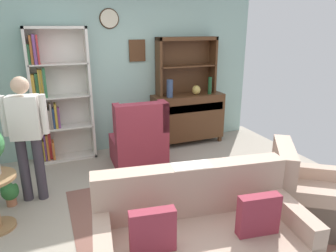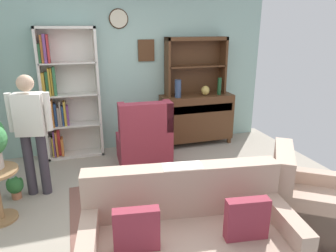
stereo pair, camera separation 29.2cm
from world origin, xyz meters
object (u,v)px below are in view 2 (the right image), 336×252
vase_tall (178,89)px  wingback_chair (144,142)px  bottle_wine (219,86)px  couch_floral (188,240)px  bookshelf (66,97)px  sideboard_hutch (196,58)px  book_stack (177,174)px  sideboard (196,117)px  person_reading (31,128)px  potted_plant_small (15,186)px  coffee_table (178,184)px  vase_round (205,91)px  armchair_floral (304,204)px

vase_tall → wingback_chair: bearing=-142.8°
bottle_wine → couch_floral: bearing=-120.4°
bookshelf → wingback_chair: 1.47m
sideboard_hutch → vase_tall: sideboard_hutch is taller
book_stack → sideboard_hutch: bearing=63.1°
sideboard → vase_tall: size_ratio=4.28×
vase_tall → bottle_wine: bearing=-0.7°
bottle_wine → person_reading: bearing=-161.7°
sideboard_hutch → potted_plant_small: (-2.93, -1.25, -1.39)m
book_stack → coffee_table: bearing=-99.2°
vase_tall → person_reading: person_reading is taller
coffee_table → bottle_wine: bearing=53.2°
wingback_chair → person_reading: person_reading is taller
person_reading → vase_round: bearing=20.3°
bottle_wine → bookshelf: bearing=176.2°
coffee_table → book_stack: 0.12m
armchair_floral → book_stack: armchair_floral is taller
bookshelf → vase_round: size_ratio=12.35×
person_reading → couch_floral: bearing=-53.4°
sideboard → armchair_floral: (0.13, -2.73, -0.22)m
bookshelf → couch_floral: size_ratio=1.10×
armchair_floral → coffee_table: 1.38m
bottle_wine → wingback_chair: 1.76m
vase_round → book_stack: bearing=-121.9°
person_reading → sideboard: bearing=22.4°
vase_round → coffee_table: bearing=-121.3°
coffee_table → sideboard_hutch: bearing=63.6°
potted_plant_small → book_stack: size_ratio=1.32×
vase_round → wingback_chair: bearing=-155.4°
bookshelf → wingback_chair: (1.10, -0.73, -0.64)m
sideboard → vase_tall: (-0.39, -0.08, 0.56)m
wingback_chair → person_reading: size_ratio=0.67×
armchair_floral → bottle_wine: bearing=84.3°
person_reading → book_stack: 1.88m
sideboard_hutch → armchair_floral: (0.13, -2.84, -1.27)m
vase_tall → book_stack: bearing=-109.3°
vase_tall → armchair_floral: vase_tall is taller
sideboard_hutch → bookshelf: bearing=-179.4°
armchair_floral → potted_plant_small: armchair_floral is taller
vase_round → person_reading: bearing=-159.7°
sideboard → sideboard_hutch: (0.00, 0.11, 1.05)m
bookshelf → couch_floral: bookshelf is taller
bookshelf → couch_floral: 3.25m
bookshelf → wingback_chair: bookshelf is taller
sideboard_hutch → vase_tall: size_ratio=3.62×
wingback_chair → coffee_table: wingback_chair is taller
armchair_floral → bookshelf: bearing=130.0°
bookshelf → book_stack: (1.19, -2.05, -0.56)m
coffee_table → book_stack: (0.01, 0.06, 0.10)m
potted_plant_small → bookshelf: bearing=60.5°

